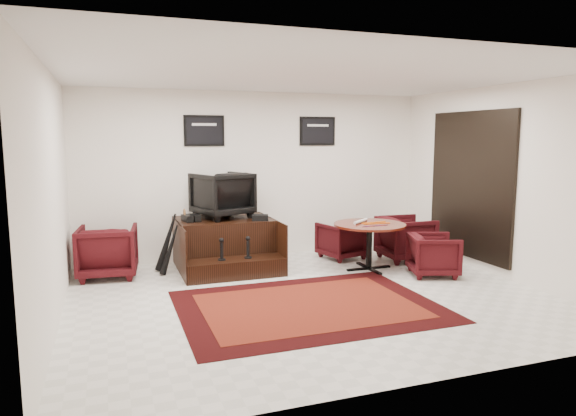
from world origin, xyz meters
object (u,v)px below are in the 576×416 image
at_px(shine_podium, 225,245).
at_px(table_chair_corner, 434,253).
at_px(meeting_table, 370,229).
at_px(table_chair_back, 342,238).
at_px(armchair_side, 108,249).
at_px(shine_chair, 222,193).
at_px(table_chair_window, 406,236).

bearing_deg(shine_podium, table_chair_corner, -28.63).
xyz_separation_m(meeting_table, table_chair_back, (-0.08, 0.82, -0.29)).
distance_m(armchair_side, table_chair_corner, 4.82).
xyz_separation_m(shine_chair, table_chair_back, (2.00, -0.23, -0.83)).
relative_size(armchair_side, table_chair_corner, 1.23).
height_order(meeting_table, table_chair_window, table_chair_window).
xyz_separation_m(shine_chair, table_chair_corner, (2.81, -1.69, -0.83)).
bearing_deg(shine_podium, shine_chair, 90.00).
bearing_deg(table_chair_window, shine_podium, 82.42).
height_order(armchair_side, table_chair_back, armchair_side).
bearing_deg(meeting_table, table_chair_window, 22.03).
xyz_separation_m(armchair_side, table_chair_window, (4.72, -0.54, -0.02)).
height_order(shine_podium, table_chair_window, table_chair_window).
xyz_separation_m(armchair_side, meeting_table, (3.83, -0.90, 0.21)).
xyz_separation_m(shine_podium, table_chair_back, (2.00, -0.08, -0.01)).
height_order(shine_chair, armchair_side, shine_chair).
xyz_separation_m(shine_podium, table_chair_corner, (2.81, -1.53, -0.01)).
distance_m(meeting_table, table_chair_corner, 1.01).
relative_size(shine_chair, meeting_table, 0.73).
xyz_separation_m(shine_podium, shine_chair, (-0.00, 0.15, 0.82)).
bearing_deg(table_chair_window, table_chair_corner, 174.30).
distance_m(table_chair_back, table_chair_window, 1.07).
relative_size(shine_podium, table_chair_window, 1.90).
xyz_separation_m(shine_chair, armchair_side, (-1.75, -0.16, -0.75)).
xyz_separation_m(shine_chair, table_chair_window, (2.96, -0.70, -0.77)).
bearing_deg(shine_chair, table_chair_back, 152.95).
xyz_separation_m(shine_podium, meeting_table, (2.08, -0.90, 0.28)).
bearing_deg(meeting_table, shine_podium, 156.56).
xyz_separation_m(shine_podium, armchair_side, (-1.75, -0.01, 0.07)).
distance_m(shine_podium, shine_chair, 0.83).
relative_size(shine_podium, meeting_table, 1.39).
xyz_separation_m(meeting_table, table_chair_window, (0.88, 0.36, -0.23)).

